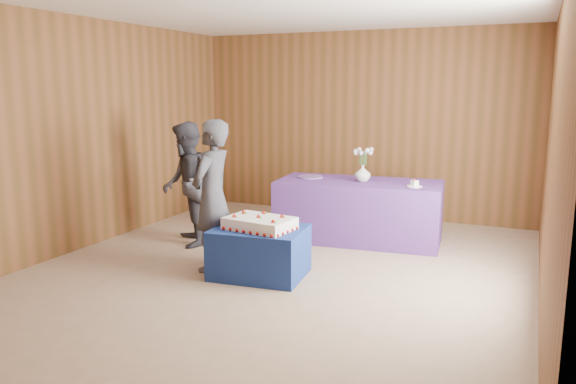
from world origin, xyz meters
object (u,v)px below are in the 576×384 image
Objects in this scene: serving_table at (359,211)px; sheet_cake at (260,223)px; cake_table at (259,252)px; guest_left at (212,196)px; guest_right at (187,184)px; vase at (363,173)px.

sheet_cake is at bearing -111.69° from serving_table.
serving_table is at bearing 67.30° from cake_table.
guest_left is at bearing -127.37° from serving_table.
sheet_cake is 1.51m from guest_right.
guest_left is at bearing 174.44° from cake_table.
cake_table is 0.76m from guest_left.
guest_left reaches higher than vase.
sheet_cake is 3.66× the size of vase.
cake_table is 0.60× the size of guest_right.
vase is at bearing 66.14° from cake_table.
serving_table reaches higher than sheet_cake.
serving_table is 2.71× the size of sheet_cake.
serving_table is at bearing 82.05° from guest_right.
vase reaches higher than serving_table.
serving_table reaches higher than cake_table.
guest_right is (-1.33, 0.70, 0.19)m from sheet_cake.
guest_left is (-0.54, -0.00, 0.54)m from cake_table.
sheet_cake is 1.86m from vase.
vase is 2.05m from guest_left.
sheet_cake is 0.49× the size of guest_right.
serving_table is at bearing 146.96° from guest_left.
serving_table is 1.27× the size of guest_left.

